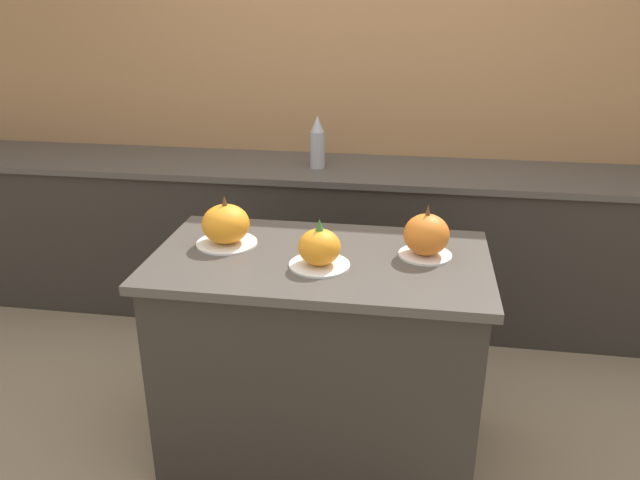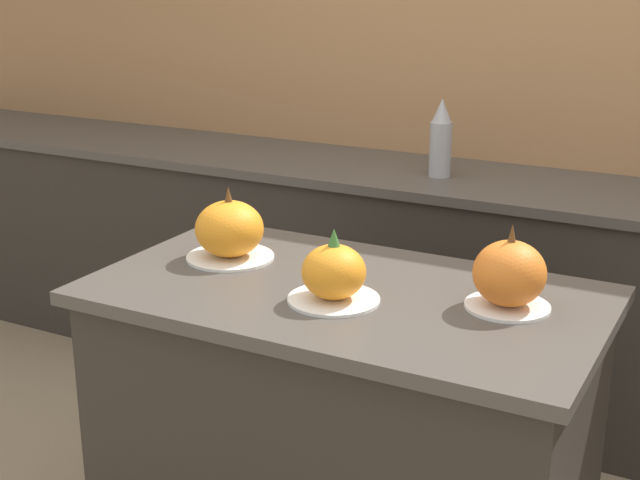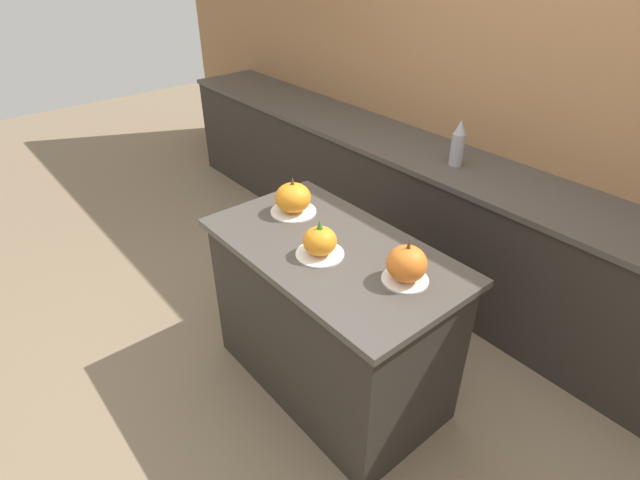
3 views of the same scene
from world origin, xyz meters
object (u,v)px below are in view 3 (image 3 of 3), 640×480
object	(u,v)px
pumpkin_cake_center	(320,242)
bottle_tall	(458,144)
pumpkin_cake_left	(293,199)
pumpkin_cake_right	(407,265)

from	to	relation	value
pumpkin_cake_center	bottle_tall	bearing A→B (deg)	99.47
pumpkin_cake_left	pumpkin_cake_center	size ratio (longest dim) A/B	1.08
pumpkin_cake_center	pumpkin_cake_right	xyz separation A→B (m)	(0.38, 0.15, 0.01)
pumpkin_cake_left	pumpkin_cake_center	bearing A→B (deg)	-20.62
pumpkin_cake_left	bottle_tall	size ratio (longest dim) A/B	0.84
pumpkin_cake_left	pumpkin_cake_center	distance (m)	0.42
pumpkin_cake_right	bottle_tall	world-z (taller)	bottle_tall
pumpkin_cake_center	pumpkin_cake_left	bearing A→B (deg)	159.38
pumpkin_cake_right	bottle_tall	xyz separation A→B (m)	(-0.59, 1.11, 0.07)
pumpkin_cake_center	bottle_tall	distance (m)	1.28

